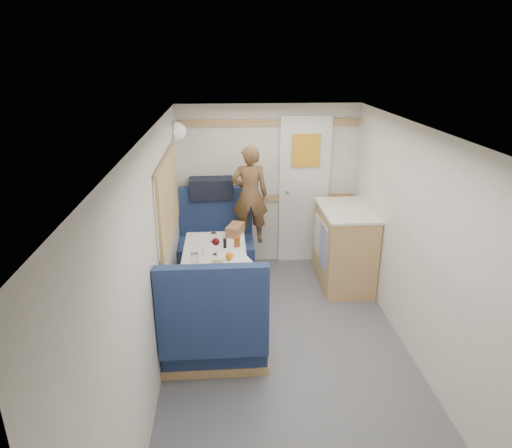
{
  "coord_description": "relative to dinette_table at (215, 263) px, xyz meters",
  "views": [
    {
      "loc": [
        -0.53,
        -3.19,
        2.56
      ],
      "look_at": [
        -0.24,
        0.9,
        1.01
      ],
      "focal_mm": 32.0,
      "sensor_mm": 36.0,
      "label": 1
    }
  ],
  "objects": [
    {
      "name": "floor",
      "position": [
        0.65,
        -1.0,
        -0.57
      ],
      "size": [
        4.5,
        4.5,
        0.0
      ],
      "primitive_type": "plane",
      "color": "#515156",
      "rests_on": "ground"
    },
    {
      "name": "ceiling",
      "position": [
        0.65,
        -1.0,
        1.43
      ],
      "size": [
        4.5,
        4.5,
        0.0
      ],
      "primitive_type": "plane",
      "rotation": [
        3.14,
        0.0,
        0.0
      ],
      "color": "silver",
      "rests_on": "wall_back"
    },
    {
      "name": "wall_back",
      "position": [
        0.65,
        1.25,
        0.43
      ],
      "size": [
        2.2,
        0.02,
        2.0
      ],
      "primitive_type": "cube",
      "color": "silver",
      "rests_on": "floor"
    },
    {
      "name": "wall_left",
      "position": [
        -0.45,
        -1.0,
        0.43
      ],
      "size": [
        0.02,
        4.5,
        2.0
      ],
      "primitive_type": "cube",
      "color": "silver",
      "rests_on": "floor"
    },
    {
      "name": "wall_right",
      "position": [
        1.75,
        -1.0,
        0.43
      ],
      "size": [
        0.02,
        4.5,
        2.0
      ],
      "primitive_type": "cube",
      "color": "silver",
      "rests_on": "floor"
    },
    {
      "name": "oak_trim_low",
      "position": [
        0.65,
        1.23,
        0.28
      ],
      "size": [
        2.15,
        0.02,
        0.08
      ],
      "primitive_type": "cube",
      "color": "tan",
      "rests_on": "wall_back"
    },
    {
      "name": "oak_trim_high",
      "position": [
        0.65,
        1.23,
        1.21
      ],
      "size": [
        2.15,
        0.02,
        0.08
      ],
      "primitive_type": "cube",
      "color": "tan",
      "rests_on": "wall_back"
    },
    {
      "name": "side_window",
      "position": [
        -0.43,
        0.0,
        0.68
      ],
      "size": [
        0.04,
        1.3,
        0.72
      ],
      "primitive_type": "cube",
      "color": "#AFBEA1",
      "rests_on": "wall_left"
    },
    {
      "name": "rear_door",
      "position": [
        1.1,
        1.22,
        0.41
      ],
      "size": [
        0.62,
        0.12,
        1.86
      ],
      "color": "white",
      "rests_on": "wall_back"
    },
    {
      "name": "dinette_table",
      "position": [
        0.0,
        0.0,
        0.0
      ],
      "size": [
        0.62,
        0.92,
        0.72
      ],
      "color": "white",
      "rests_on": "floor"
    },
    {
      "name": "bench_far",
      "position": [
        -0.0,
        0.86,
        -0.27
      ],
      "size": [
        0.9,
        0.59,
        1.05
      ],
      "color": "#161C48",
      "rests_on": "floor"
    },
    {
      "name": "bench_near",
      "position": [
        -0.0,
        -0.86,
        -0.27
      ],
      "size": [
        0.9,
        0.59,
        1.05
      ],
      "color": "#161C48",
      "rests_on": "floor"
    },
    {
      "name": "ledge",
      "position": [
        -0.0,
        1.12,
        0.31
      ],
      "size": [
        0.9,
        0.14,
        0.04
      ],
      "primitive_type": "cube",
      "color": "tan",
      "rests_on": "bench_far"
    },
    {
      "name": "dome_light",
      "position": [
        -0.39,
        0.85,
        1.18
      ],
      "size": [
        0.2,
        0.2,
        0.2
      ],
      "primitive_type": "sphere",
      "color": "white",
      "rests_on": "wall_left"
    },
    {
      "name": "galley_counter",
      "position": [
        1.47,
        0.55,
        -0.1
      ],
      "size": [
        0.57,
        0.92,
        0.92
      ],
      "color": "tan",
      "rests_on": "floor"
    },
    {
      "name": "person",
      "position": [
        0.4,
        0.81,
        0.46
      ],
      "size": [
        0.42,
        0.28,
        1.15
      ],
      "primitive_type": "imported",
      "rotation": [
        0.0,
        0.0,
        3.14
      ],
      "color": "brown",
      "rests_on": "bench_far"
    },
    {
      "name": "duffel_bag",
      "position": [
        -0.05,
        1.12,
        0.46
      ],
      "size": [
        0.52,
        0.26,
        0.25
      ],
      "primitive_type": "cube",
      "rotation": [
        0.0,
        0.0,
        0.03
      ],
      "color": "black",
      "rests_on": "ledge"
    },
    {
      "name": "tray",
      "position": [
        0.19,
        -0.27,
        0.16
      ],
      "size": [
        0.35,
        0.4,
        0.02
      ],
      "primitive_type": "cube",
      "rotation": [
        0.0,
        0.0,
        0.34
      ],
      "color": "white",
      "rests_on": "dinette_table"
    },
    {
      "name": "orange_fruit",
      "position": [
        0.14,
        -0.3,
        0.21
      ],
      "size": [
        0.07,
        0.07,
        0.07
      ],
      "primitive_type": "sphere",
      "color": "orange",
      "rests_on": "tray"
    },
    {
      "name": "cheese_block",
      "position": [
        0.04,
        -0.36,
        0.19
      ],
      "size": [
        0.12,
        0.09,
        0.04
      ],
      "primitive_type": "cube",
      "rotation": [
        0.0,
        0.0,
        -0.21
      ],
      "color": "#EDE589",
      "rests_on": "tray"
    },
    {
      "name": "wine_glass",
      "position": [
        0.02,
        -0.14,
        0.28
      ],
      "size": [
        0.08,
        0.08,
        0.17
      ],
      "color": "white",
      "rests_on": "dinette_table"
    },
    {
      "name": "tumbler_left",
      "position": [
        -0.18,
        -0.38,
        0.21
      ],
      "size": [
        0.07,
        0.07,
        0.12
      ],
      "primitive_type": "cylinder",
      "color": "silver",
      "rests_on": "dinette_table"
    },
    {
      "name": "tumbler_mid",
      "position": [
        -0.01,
        0.17,
        0.2
      ],
      "size": [
        0.06,
        0.06,
        0.1
      ],
      "primitive_type": "cylinder",
      "color": "silver",
      "rests_on": "dinette_table"
    },
    {
      "name": "beer_glass",
      "position": [
        0.22,
        0.04,
        0.2
      ],
      "size": [
        0.06,
        0.06,
        0.1
      ],
      "primitive_type": "cylinder",
      "color": "brown",
      "rests_on": "dinette_table"
    },
    {
      "name": "pepper_grinder",
      "position": [
        0.1,
        0.02,
        0.2
      ],
      "size": [
        0.04,
        0.04,
        0.1
      ],
      "primitive_type": "cylinder",
      "color": "black",
      "rests_on": "dinette_table"
    },
    {
      "name": "salt_grinder",
      "position": [
        -0.11,
        -0.11,
        0.2
      ],
      "size": [
        0.03,
        0.03,
        0.08
      ],
      "primitive_type": "cylinder",
      "color": "white",
      "rests_on": "dinette_table"
    },
    {
      "name": "bread_loaf",
      "position": [
        0.22,
        0.38,
        0.21
      ],
      "size": [
        0.22,
        0.29,
        0.11
      ],
      "primitive_type": "cube",
      "rotation": [
        0.0,
        0.0,
        -0.35
      ],
      "color": "brown",
      "rests_on": "dinette_table"
    }
  ]
}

